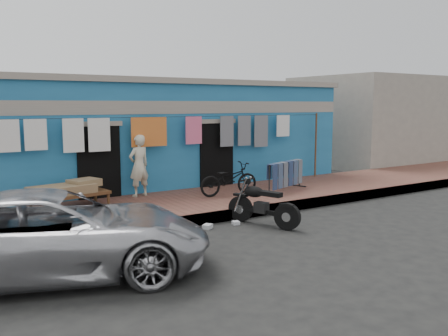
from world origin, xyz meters
TOP-DOWN VIEW (x-y plane):
  - ground at (0.00, 0.00)m, footprint 80.00×80.00m
  - sidewalk at (0.00, 3.00)m, footprint 28.00×3.00m
  - curb at (0.00, 1.55)m, footprint 28.00×0.10m
  - building at (-0.00, 6.99)m, footprint 12.20×5.20m
  - neighbor_right at (11.00, 7.00)m, footprint 6.00×5.00m
  - clothesline at (-0.39, 4.25)m, footprint 10.06×0.06m
  - car at (-4.32, 0.04)m, footprint 5.33×3.64m
  - seated_person at (-1.25, 4.16)m, footprint 0.65×0.51m
  - bicycle at (0.79, 3.02)m, footprint 1.67×0.71m
  - motorcycle at (0.24, 0.78)m, footprint 1.50×1.88m
  - charpoy at (-3.16, 3.64)m, footprint 2.11×1.50m
  - jeans_rack at (2.50, 2.78)m, footprint 1.96×1.47m
  - litter_a at (-0.92, 1.20)m, footprint 0.26×0.25m
  - litter_b at (1.15, 1.20)m, footprint 0.20×0.21m
  - litter_c at (-0.21, 1.18)m, footprint 0.18×0.20m

SIDE VIEW (x-z plane):
  - ground at x=0.00m, z-range 0.00..0.00m
  - litter_c at x=-0.21m, z-range 0.00..0.07m
  - litter_b at x=1.15m, z-range 0.00..0.08m
  - litter_a at x=-0.92m, z-range 0.00..0.09m
  - sidewalk at x=0.00m, z-range 0.00..0.25m
  - curb at x=0.00m, z-range 0.00..0.25m
  - motorcycle at x=0.24m, z-range 0.00..1.00m
  - charpoy at x=-3.16m, z-range 0.25..0.86m
  - jeans_rack at x=2.50m, z-range 0.25..1.09m
  - car at x=-4.32m, z-range 0.00..1.38m
  - bicycle at x=0.79m, z-range 0.25..1.30m
  - seated_person at x=-1.25m, z-range 0.25..1.86m
  - building at x=0.00m, z-range 0.01..3.37m
  - clothesline at x=-0.39m, z-range 0.77..2.87m
  - neighbor_right at x=11.00m, z-range 0.00..3.80m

